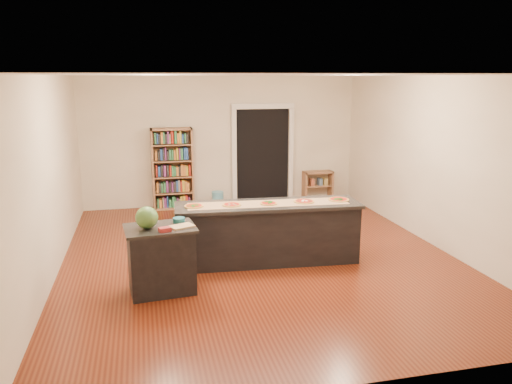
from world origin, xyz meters
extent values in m
cube|color=#EEE2C8|center=(0.00, 0.00, 1.40)|extent=(6.00, 7.00, 2.80)
cube|color=#5F2410|center=(0.00, 0.00, 0.00)|extent=(6.00, 7.00, 0.01)
cube|color=white|center=(0.00, 0.00, 2.80)|extent=(6.00, 7.00, 0.01)
cube|color=black|center=(0.90, 3.48, 1.05)|extent=(1.20, 0.02, 2.10)
cube|color=silver|center=(0.25, 3.44, 1.05)|extent=(0.10, 0.08, 2.10)
cube|color=silver|center=(1.55, 3.44, 1.05)|extent=(0.10, 0.08, 2.10)
cube|color=silver|center=(0.90, 3.44, 2.15)|extent=(1.40, 0.08, 0.12)
cube|color=black|center=(0.09, -0.24, 0.43)|extent=(2.70, 0.68, 0.87)
cube|color=black|center=(0.09, -0.24, 0.89)|extent=(2.78, 0.75, 0.05)
cube|color=black|center=(-1.55, -0.99, 0.42)|extent=(0.82, 0.58, 0.85)
cube|color=black|center=(-1.55, -0.99, 0.87)|extent=(0.89, 0.65, 0.04)
cube|color=#9C6F4C|center=(-1.11, 3.30, 0.87)|extent=(0.87, 0.31, 1.73)
cube|color=#9C6F4C|center=(2.16, 3.31, 0.34)|extent=(0.68, 0.29, 0.68)
cylinder|color=#54A0BB|center=(-0.19, 3.09, 0.18)|extent=(0.25, 0.25, 0.37)
cube|color=#A17A53|center=(0.09, -0.25, 0.92)|extent=(2.44, 0.59, 0.00)
sphere|color=#144214|center=(-1.71, -1.02, 1.03)|extent=(0.29, 0.29, 0.29)
cube|color=tan|center=(-1.27, -1.05, 0.89)|extent=(0.35, 0.30, 0.02)
cube|color=maroon|center=(-1.49, -1.20, 0.91)|extent=(0.17, 0.14, 0.05)
cylinder|color=#195966|center=(-1.29, -0.83, 0.92)|extent=(0.16, 0.16, 0.06)
cylinder|color=#B28E44|center=(-1.02, -0.19, 0.93)|extent=(0.27, 0.27, 0.02)
cylinder|color=#A5190C|center=(-1.02, -0.19, 0.94)|extent=(0.22, 0.22, 0.00)
cylinder|color=#B28E44|center=(-0.47, -0.24, 0.93)|extent=(0.28, 0.28, 0.02)
cylinder|color=#A5190C|center=(-0.47, -0.24, 0.94)|extent=(0.23, 0.23, 0.00)
cylinder|color=#B28E44|center=(0.08, -0.28, 0.93)|extent=(0.27, 0.27, 0.02)
cylinder|color=#A5190C|center=(0.08, -0.28, 0.94)|extent=(0.22, 0.22, 0.00)
cylinder|color=#B28E44|center=(0.64, -0.28, 0.93)|extent=(0.30, 0.30, 0.02)
cylinder|color=#A5190C|center=(0.64, -0.28, 0.94)|extent=(0.25, 0.25, 0.00)
cylinder|color=#B28E44|center=(1.20, -0.29, 0.93)|extent=(0.31, 0.31, 0.02)
cylinder|color=#A5190C|center=(1.20, -0.29, 0.94)|extent=(0.26, 0.26, 0.00)
camera|label=1|loc=(-1.71, -7.27, 2.77)|focal=35.00mm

